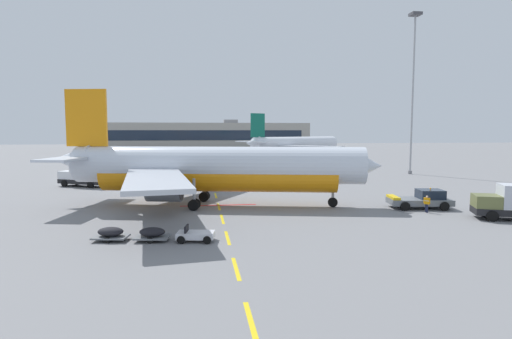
% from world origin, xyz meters
% --- Properties ---
extents(ground, '(400.00, 400.00, 0.00)m').
position_xyz_m(ground, '(40.00, 40.00, 0.00)').
color(ground, slate).
extents(apron_paint_markings, '(8.00, 98.49, 0.01)m').
position_xyz_m(apron_paint_markings, '(18.00, 38.97, 0.00)').
color(apron_paint_markings, yellow).
rests_on(apron_paint_markings, ground).
extents(airliner_foreground, '(34.61, 33.87, 12.20)m').
position_xyz_m(airliner_foreground, '(17.43, 21.94, 3.95)').
color(airliner_foreground, silver).
rests_on(airliner_foreground, ground).
extents(pushback_tug, '(6.35, 3.88, 2.08)m').
position_xyz_m(pushback_tug, '(38.38, 17.48, 0.90)').
color(pushback_tug, slate).
rests_on(pushback_tug, ground).
extents(airliner_mid_left, '(33.00, 30.96, 12.38)m').
position_xyz_m(airliner_mid_left, '(42.83, 91.27, 4.01)').
color(airliner_mid_left, silver).
rests_on(airliner_mid_left, ground).
extents(fuel_service_truck, '(7.33, 5.30, 3.14)m').
position_xyz_m(fuel_service_truck, '(0.00, 39.52, 1.65)').
color(fuel_service_truck, black).
rests_on(fuel_service_truck, ground).
extents(baggage_train, '(8.72, 2.92, 1.14)m').
position_xyz_m(baggage_train, '(12.68, 8.40, 0.52)').
color(baggage_train, silver).
rests_on(baggage_train, ground).
extents(ground_crew_worker, '(0.48, 0.59, 1.65)m').
position_xyz_m(ground_crew_worker, '(37.64, 15.28, 0.94)').
color(ground_crew_worker, '#191E38').
rests_on(ground_crew_worker, ground).
extents(apron_light_mast_far, '(1.80, 1.80, 28.69)m').
position_xyz_m(apron_light_mast_far, '(54.35, 49.19, 17.54)').
color(apron_light_mast_far, slate).
rests_on(apron_light_mast_far, ground).
extents(terminal_satellite, '(92.45, 26.16, 12.87)m').
position_xyz_m(terminal_satellite, '(16.42, 160.23, 5.65)').
color(terminal_satellite, '#9E998E').
rests_on(terminal_satellite, ground).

